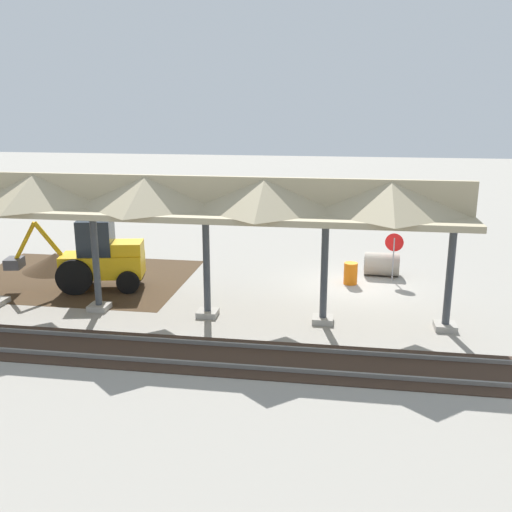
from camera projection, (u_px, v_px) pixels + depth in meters
name	position (u px, v px, depth m)	size (l,w,h in m)	color
ground_plane	(354.00, 285.00, 23.34)	(120.00, 120.00, 0.00)	gray
dirt_work_zone	(79.00, 278.00, 24.29)	(9.24, 7.00, 0.01)	#42301E
platform_canopy	(147.00, 196.00, 19.21)	(21.27, 3.20, 4.90)	#9E998E
rail_tracks	(357.00, 365.00, 16.14)	(60.00, 2.58, 0.15)	slate
stop_sign	(394.00, 247.00, 23.63)	(0.75, 0.20, 2.03)	gray
backhoe	(98.00, 258.00, 22.64)	(5.46, 2.28, 2.82)	#EAB214
dirt_mound	(57.00, 269.00, 25.60)	(5.83, 5.83, 1.51)	#42301E
concrete_pipe	(382.00, 264.00, 24.60)	(1.52, 1.08, 1.00)	#9E9384
traffic_barrel	(351.00, 273.00, 23.42)	(0.56, 0.56, 0.90)	orange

